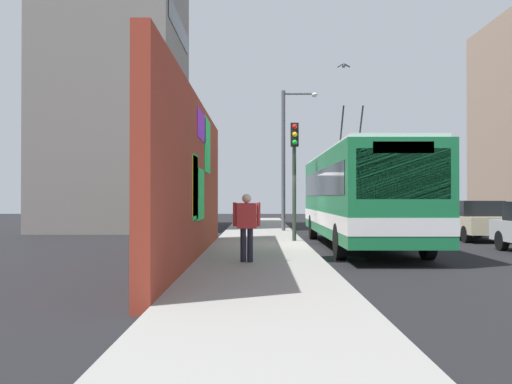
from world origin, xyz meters
name	(u,v)px	position (x,y,z in m)	size (l,w,h in m)	color
ground_plane	(307,248)	(0.00, 0.00, 0.00)	(80.00, 80.00, 0.00)	black
sidewalk_slab	(260,246)	(0.00, 1.60, 0.07)	(48.00, 3.20, 0.15)	gray
graffiti_wall	(194,181)	(-4.13, 3.35, 2.15)	(13.72, 0.32, 4.29)	maroon
building_far_left	(117,90)	(11.13, 9.20, 7.47)	(8.72, 6.67, 14.94)	gray
city_bus	(359,194)	(0.25, -1.80, 1.82)	(11.88, 2.69, 5.05)	#19723F
parked_car_champagne	(472,219)	(3.77, -7.00, 0.83)	(4.49, 1.81, 1.58)	#C6B793
parked_car_navy	(429,215)	(9.62, -7.00, 0.84)	(4.65, 1.87, 1.58)	navy
pedestrian_near_wall	(247,222)	(-5.45, 1.93, 1.11)	(0.22, 0.66, 1.64)	#1E1E2D
traffic_light	(294,161)	(1.12, 0.35, 3.00)	(0.49, 0.28, 4.24)	#2D382D
street_lamp	(287,150)	(7.63, 0.26, 3.94)	(0.44, 1.71, 6.62)	#4C4C51
flying_pigeons	(342,17)	(0.90, -1.34, 8.11)	(6.84, 3.89, 1.48)	slate
curbside_puddle	(339,259)	(-3.41, -0.60, 0.00)	(1.70, 1.70, 0.00)	black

